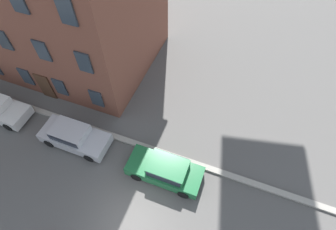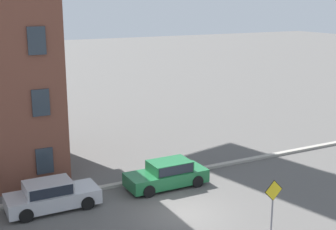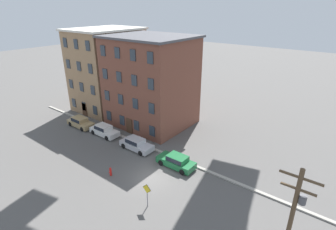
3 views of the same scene
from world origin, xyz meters
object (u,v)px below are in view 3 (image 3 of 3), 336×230
(car_silver, at_px, (136,144))
(car_white, at_px, (104,130))
(car_green, at_px, (176,161))
(caution_sign, at_px, (147,192))
(utility_pole, at_px, (292,217))
(car_tan, at_px, (80,122))
(fire_hydrant, at_px, (111,171))

(car_silver, bearing_deg, car_white, 179.27)
(car_silver, distance_m, car_green, 6.28)
(car_silver, bearing_deg, car_green, -0.84)
(caution_sign, bearing_deg, car_silver, 139.53)
(utility_pole, bearing_deg, car_silver, 163.44)
(car_white, height_order, car_green, same)
(car_tan, xyz_separation_m, fire_hydrant, (12.88, -5.38, -0.27))
(car_tan, bearing_deg, car_green, 0.63)
(car_tan, height_order, fire_hydrant, car_tan)
(car_white, bearing_deg, utility_pole, -12.83)
(car_white, xyz_separation_m, utility_pole, (25.35, -5.77, 3.81))
(car_green, relative_size, fire_hydrant, 4.58)
(car_green, distance_m, utility_pole, 14.54)
(caution_sign, xyz_separation_m, fire_hydrant, (-6.18, 1.09, -1.13))
(car_tan, relative_size, utility_pole, 0.54)
(car_tan, bearing_deg, car_white, 4.21)
(car_white, xyz_separation_m, car_green, (12.48, -0.17, 0.00))
(car_green, bearing_deg, caution_sign, -76.19)
(utility_pole, bearing_deg, car_tan, 169.88)
(car_silver, relative_size, utility_pole, 0.54)
(car_tan, height_order, car_white, same)
(car_silver, xyz_separation_m, car_green, (6.28, -0.09, 0.00))
(car_green, bearing_deg, car_tan, -179.37)
(car_white, distance_m, car_green, 12.48)
(fire_hydrant, bearing_deg, utility_pole, -0.10)
(car_silver, xyz_separation_m, fire_hydrant, (1.73, -5.66, -0.27))
(car_white, xyz_separation_m, caution_sign, (14.12, -6.83, 0.86))
(car_silver, distance_m, fire_hydrant, 5.93)
(car_green, relative_size, utility_pole, 0.54)
(car_white, bearing_deg, fire_hydrant, -35.88)
(utility_pole, height_order, fire_hydrant, utility_pole)
(car_white, distance_m, car_silver, 6.21)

